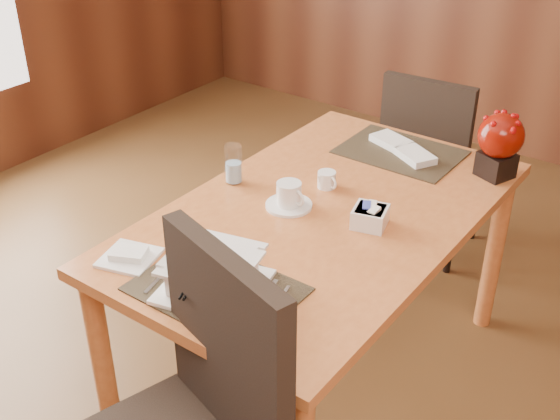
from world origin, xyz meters
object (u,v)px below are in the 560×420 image
Objects in this scene: dining_table at (322,234)px; far_chair at (430,157)px; creamer_jug at (327,180)px; coffee_cup at (289,197)px; bread_plate at (129,258)px; water_glass at (233,164)px; berry_decor at (500,142)px; sugar_caddy at (370,217)px; soup_setting at (213,274)px.

far_chair is at bearing 94.17° from dining_table.
creamer_jug reaches higher than dining_table.
coffee_cup is at bearing -155.89° from dining_table.
bread_plate is 0.17× the size of far_chair.
berry_decor is at bearing 39.12° from water_glass.
sugar_caddy is 0.77m from bread_plate.
coffee_cup is at bearing -127.30° from berry_decor.
bread_plate is (-0.20, -0.54, -0.03)m from coffee_cup.
coffee_cup is at bearing 87.64° from soup_setting.
berry_decor is at bearing 57.44° from dining_table.
coffee_cup is 0.17× the size of far_chair.
dining_table is 9.59× the size of bread_plate.
creamer_jug is 0.77m from bread_plate.
sugar_caddy is 0.44× the size of berry_decor.
dining_table is 1.04m from far_chair.
berry_decor is 0.26× the size of far_chair.
far_chair is (0.29, 1.05, -0.30)m from water_glass.
bread_plate is at bearing -84.15° from water_glass.
coffee_cup is at bearing -5.67° from water_glass.
creamer_jug is 0.09× the size of far_chair.
soup_setting is at bearing -90.72° from dining_table.
creamer_jug is (-0.08, 0.14, 0.13)m from dining_table.
sugar_caddy is 0.61m from berry_decor.
water_glass is at bearing -176.84° from sugar_caddy.
berry_decor is at bearing 59.70° from bread_plate.
bread_plate is at bearing -110.70° from coffee_cup.
coffee_cup is 0.58m from bread_plate.
soup_setting is 1.61m from far_chair.
far_chair is at bearing 78.79° from soup_setting.
coffee_cup is 0.65× the size of berry_decor.
far_chair reaches higher than dining_table.
dining_table is at bearing 62.04° from bread_plate.
water_glass is 0.57m from bread_plate.
coffee_cup is 0.27m from water_glass.
far_chair is at bearing 74.34° from water_glass.
bread_plate is (-0.31, -0.03, -0.05)m from soup_setting.
far_chair is (-0.25, 1.02, -0.26)m from sugar_caddy.
berry_decor is 1.56× the size of bread_plate.
bread_plate reaches higher than dining_table.
soup_setting reaches higher than creamer_jug.
coffee_cup is 1.11m from far_chair.
far_chair reaches higher than soup_setting.
coffee_cup is (-0.11, -0.05, 0.14)m from dining_table.
dining_table is at bearing -122.56° from berry_decor.
water_glass is 1.74× the size of creamer_jug.
dining_table is at bearing -177.52° from sugar_caddy.
berry_decor is (0.45, 0.44, 0.11)m from creamer_jug.
water_glass reaches higher than coffee_cup.
creamer_jug is (0.29, 0.17, -0.04)m from water_glass.
bread_plate is at bearing 172.54° from soup_setting.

